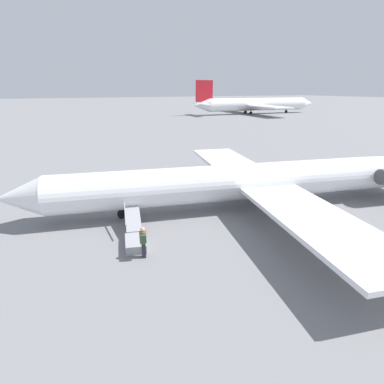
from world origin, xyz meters
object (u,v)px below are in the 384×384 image
airplane_far_left (256,104)px  passenger (143,240)px  boarding_stairs (135,238)px  airplane_main (256,180)px

airplane_far_left → passenger: 97.99m
passenger → boarding_stairs: bearing=13.5°
boarding_stairs → passenger: size_ratio=2.38×
airplane_far_left → boarding_stairs: size_ratio=11.54×
airplane_main → airplane_far_left: airplane_far_left is taller
airplane_main → boarding_stairs: size_ratio=8.01×
airplane_far_left → passenger: airplane_far_left is taller
airplane_main → airplane_far_left: 89.25m
airplane_far_left → passenger: bearing=-124.8°
airplane_far_left → passenger: size_ratio=27.44×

